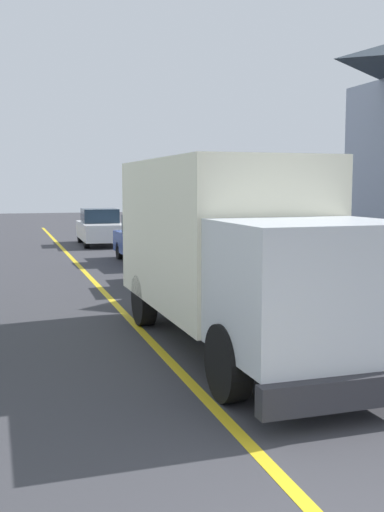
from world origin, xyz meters
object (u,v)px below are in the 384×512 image
Objects in this scene: parked_car_far at (100,228)px; stop_sign at (316,224)px; parked_car_mid at (150,241)px; parked_van_across at (306,260)px; parked_car_near at (191,259)px; box_truck at (231,243)px.

stop_sign reaches higher than parked_car_far.
parked_car_mid is 7.26m from parked_van_across.
parked_car_near is at bearing 128.21° from stop_sign.
parked_van_across is (3.94, 4.84, -0.97)m from box_truck.
parked_van_across is at bearing -21.14° from parked_car_near.
box_truck is 1.63× the size of parked_car_mid.
parked_van_across is 2.11m from stop_sign.
parked_car_mid is 8.75m from stop_sign.
box_truck is 1.63× the size of parked_van_across.
parked_van_across is (2.67, -6.75, 0.00)m from parked_car_mid.
parked_car_far is at bearing 88.20° from box_truck.
parked_car_far and parked_van_across have the same top height.
stop_sign reaches higher than parked_car_near.
parked_car_mid is (0.18, 5.64, 0.00)m from parked_car_near.
parked_car_mid is at bearing 103.46° from stop_sign.
parked_van_across is at bearing 69.04° from stop_sign.
box_truck is at bearing -96.26° from parked_car_mid.
box_truck reaches higher than stop_sign.
parked_car_near and parked_van_across have the same top height.
parked_van_across is at bearing 50.82° from box_truck.
stop_sign is at bearing -76.54° from parked_car_mid.
box_truck reaches higher than parked_car_far.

